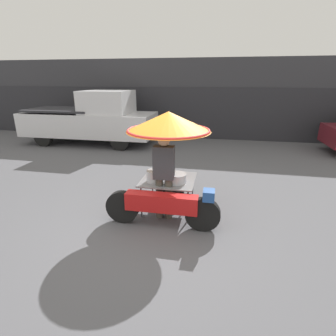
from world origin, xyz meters
TOP-DOWN VIEW (x-y plane):
  - ground_plane at (0.00, 0.00)m, footprint 36.00×36.00m
  - shopfront_building at (0.00, 8.55)m, footprint 28.00×2.06m
  - vendor_motorcycle_cart at (0.14, 0.44)m, footprint 2.12×1.61m
  - vendor_person at (0.12, 0.18)m, footprint 0.38×0.22m
  - pickup_truck at (-4.04, 5.67)m, footprint 5.39×1.87m

SIDE VIEW (x-z plane):
  - ground_plane at x=0.00m, z-range 0.00..0.00m
  - vendor_person at x=0.12m, z-range 0.10..1.76m
  - pickup_truck at x=-4.04m, z-range -0.06..2.08m
  - vendor_motorcycle_cart at x=0.14m, z-range 0.48..2.49m
  - shopfront_building at x=0.00m, z-range -0.01..3.41m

